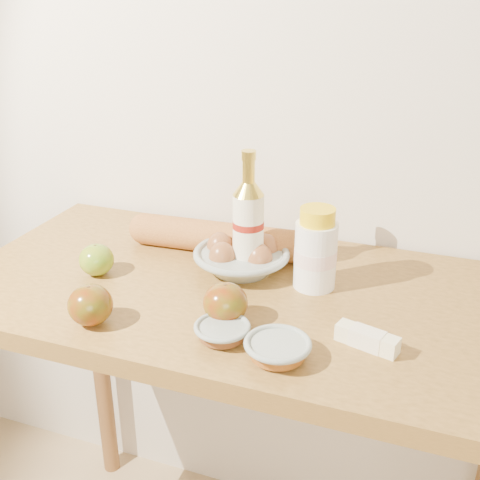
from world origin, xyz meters
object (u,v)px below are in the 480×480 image
cream_bottle (316,251)px  baguette (219,238)px  table (245,340)px  egg_bowl (242,257)px  bourbon_bottle (248,225)px

cream_bottle → baguette: size_ratio=0.38×
table → egg_bowl: 0.17m
table → bourbon_bottle: bourbon_bottle is taller
table → baguette: 0.24m
cream_bottle → egg_bowl: cream_bottle is taller
cream_bottle → baguette: (-0.24, 0.08, -0.04)m
bourbon_bottle → egg_bowl: (-0.02, 0.01, -0.08)m
table → baguette: (-0.11, 0.14, 0.16)m
cream_bottle → table: bearing=-137.9°
bourbon_bottle → egg_bowl: 0.08m
cream_bottle → egg_bowl: (-0.16, 0.02, -0.05)m
egg_bowl → baguette: same height
table → baguette: baguette is taller
bourbon_bottle → baguette: bourbon_bottle is taller
baguette → cream_bottle: bearing=-22.3°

